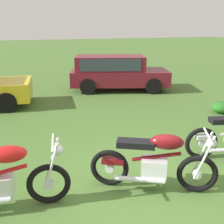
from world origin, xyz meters
TOP-DOWN VIEW (x-y plane):
  - ground_plane at (0.00, 0.00)m, footprint 120.00×120.00m
  - motorcycle_maroon at (0.05, -0.12)m, footprint 1.77×1.30m
  - car_burgundy at (2.61, 6.80)m, footprint 4.37×3.16m
  - shrub_low at (4.28, 2.45)m, footprint 0.73×0.59m

SIDE VIEW (x-z plane):
  - ground_plane at x=0.00m, z-range 0.00..0.00m
  - shrub_low at x=4.28m, z-range 0.00..0.36m
  - motorcycle_maroon at x=0.05m, z-range -0.02..0.99m
  - car_burgundy at x=2.61m, z-range 0.12..1.55m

